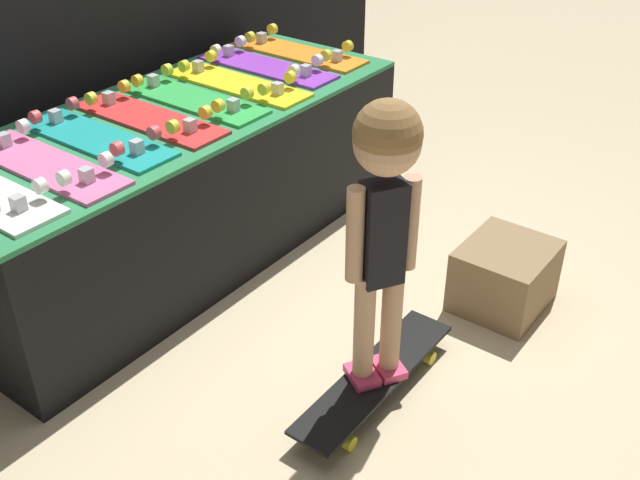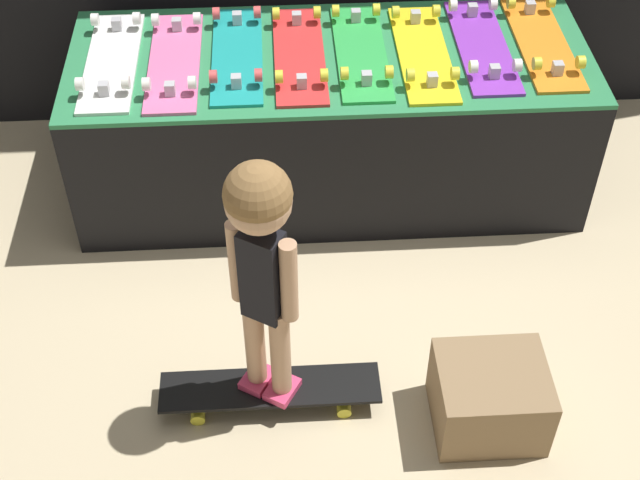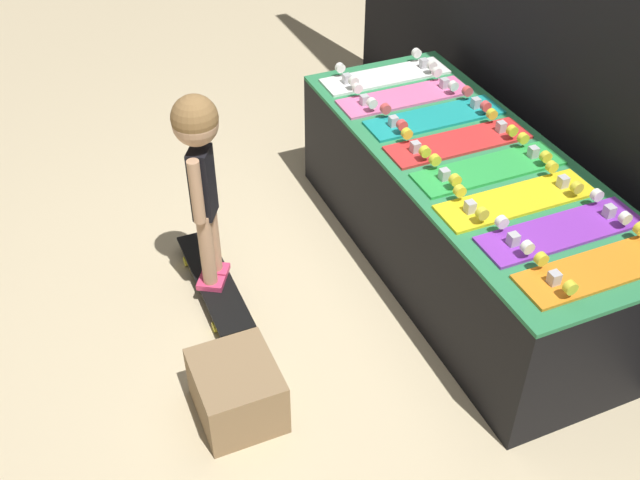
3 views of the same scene
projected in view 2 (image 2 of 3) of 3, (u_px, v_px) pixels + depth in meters
ground_plane at (338, 264)px, 3.77m from camera, size 16.00×16.00×0.00m
display_rack at (329, 121)px, 3.93m from camera, size 2.18×0.84×0.67m
skateboard_white_on_rack at (112, 60)px, 3.64m from camera, size 0.21×0.73×0.09m
skateboard_pink_on_rack at (174, 60)px, 3.64m from camera, size 0.21×0.73×0.09m
skateboard_teal_on_rack at (237, 53)px, 3.67m from camera, size 0.21×0.73×0.09m
skateboard_red_on_rack at (299, 53)px, 3.67m from camera, size 0.21×0.73×0.09m
skateboard_green_on_rack at (361, 50)px, 3.69m from camera, size 0.21×0.73×0.09m
skateboard_yellow_on_rack at (423, 52)px, 3.68m from camera, size 0.21×0.73×0.09m
skateboard_purple_on_rack at (482, 44)px, 3.72m from camera, size 0.21×0.73×0.09m
skateboard_orange_on_rack at (542, 41)px, 3.74m from camera, size 0.21×0.73×0.09m
skateboard_on_floor at (270, 389)px, 3.21m from camera, size 0.79×0.18×0.09m
child at (261, 245)px, 2.70m from camera, size 0.23×0.21×1.02m
storage_box at (489, 397)px, 3.11m from camera, size 0.38×0.34×0.27m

